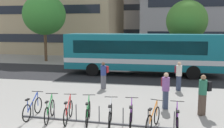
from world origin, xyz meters
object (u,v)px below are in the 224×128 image
parked_bicycle_purple_5 (131,116)px  parked_bicycle_purple_7 (177,121)px  parked_bicycle_silver_4 (110,115)px  street_tree_1 (187,21)px  parked_bicycle_green_1 (50,111)px  commuter_maroon_pack_0 (179,74)px  commuter_red_pack_1 (104,73)px  parked_bicycle_blue_0 (33,108)px  commuter_maroon_pack_2 (166,88)px  parked_bicycle_orange_6 (153,119)px  street_tree_0 (44,15)px  commuter_black_pack_3 (203,92)px  parked_bicycle_green_3 (88,113)px  parked_bicycle_red_2 (68,112)px  city_bus (143,52)px

parked_bicycle_purple_5 → parked_bicycle_purple_7: same height
parked_bicycle_silver_4 → street_tree_1: 15.59m
parked_bicycle_green_1 → commuter_maroon_pack_0: 8.11m
parked_bicycle_silver_4 → commuter_maroon_pack_0: bearing=-33.6°
commuter_red_pack_1 → parked_bicycle_blue_0: bearing=7.9°
parked_bicycle_blue_0 → parked_bicycle_silver_4: size_ratio=1.01×
commuter_maroon_pack_0 → commuter_maroon_pack_2: bearing=-32.2°
parked_bicycle_orange_6 → street_tree_0: size_ratio=0.23×
commuter_red_pack_1 → commuter_black_pack_3: (5.22, -3.76, 0.07)m
street_tree_0 → parked_bicycle_green_3: bearing=-59.3°
parked_bicycle_green_3 → parked_bicycle_purple_5: same height
parked_bicycle_purple_5 → commuter_maroon_pack_2: size_ratio=1.02×
parked_bicycle_red_2 → street_tree_1: (5.72, 14.49, 3.88)m
parked_bicycle_orange_6 → parked_bicycle_purple_7: same height
parked_bicycle_blue_0 → parked_bicycle_silver_4: bearing=-95.5°
parked_bicycle_green_3 → street_tree_0: bearing=19.3°
parked_bicycle_purple_5 → parked_bicycle_orange_6: size_ratio=1.02×
commuter_maroon_pack_2 → commuter_black_pack_3: bearing=53.5°
parked_bicycle_blue_0 → parked_bicycle_orange_6: bearing=-95.1°
parked_bicycle_green_3 → city_bus: bearing=-18.8°
parked_bicycle_silver_4 → parked_bicycle_purple_5: bearing=-93.9°
parked_bicycle_purple_7 → commuter_maroon_pack_2: (-0.39, 2.56, 0.59)m
city_bus → parked_bicycle_silver_4: city_bus is taller
parked_bicycle_purple_5 → commuter_maroon_pack_2: (1.29, 2.41, 0.59)m
city_bus → street_tree_1: bearing=47.0°
parked_bicycle_green_3 → commuter_black_pack_3: bearing=-80.6°
parked_bicycle_silver_4 → commuter_red_pack_1: bearing=7.5°
city_bus → parked_bicycle_purple_7: 10.98m
parked_bicycle_purple_5 → street_tree_1: street_tree_1 is taller
commuter_red_pack_1 → commuter_black_pack_3: bearing=80.4°
city_bus → parked_bicycle_green_1: 11.07m
parked_bicycle_red_2 → street_tree_0: size_ratio=0.24×
parked_bicycle_green_3 → parked_bicycle_orange_6: (2.55, -0.19, 0.00)m
street_tree_1 → street_tree_0: bearing=171.9°
parked_bicycle_silver_4 → commuter_black_pack_3: commuter_black_pack_3 is taller
parked_bicycle_purple_5 → parked_bicycle_green_3: bearing=83.6°
parked_bicycle_green_3 → commuter_maroon_pack_2: (3.02, 2.34, 0.59)m
city_bus → parked_bicycle_red_2: size_ratio=7.07×
parked_bicycle_purple_5 → street_tree_0: bearing=30.6°
parked_bicycle_red_2 → city_bus: bearing=-21.2°
parked_bicycle_purple_5 → commuter_maroon_pack_2: bearing=-32.3°
parked_bicycle_green_3 → parked_bicycle_purple_7: (3.41, -0.22, 0.00)m
parked_bicycle_green_1 → parked_bicycle_silver_4: size_ratio=0.99×
parked_bicycle_green_3 → street_tree_1: street_tree_1 is taller
city_bus → parked_bicycle_orange_6: size_ratio=7.19×
commuter_black_pack_3 → street_tree_1: bearing=-121.6°
city_bus → parked_bicycle_orange_6: bearing=-84.9°
parked_bicycle_red_2 → parked_bicycle_silver_4: size_ratio=1.00×
parked_bicycle_green_3 → commuter_maroon_pack_0: (3.82, 5.92, 0.61)m
commuter_red_pack_1 → street_tree_0: street_tree_0 is taller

